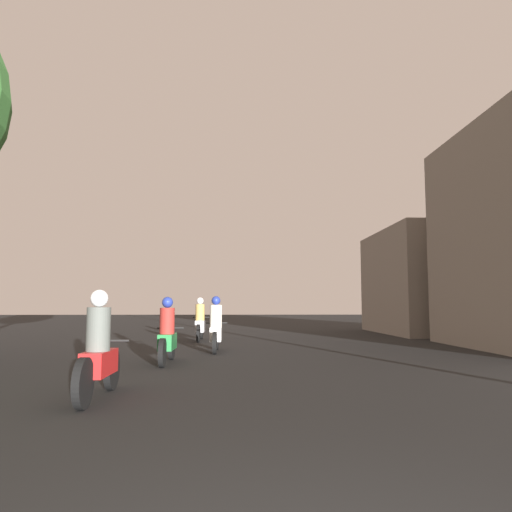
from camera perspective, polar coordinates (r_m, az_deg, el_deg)
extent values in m
cylinder|color=black|center=(8.00, -16.16, -12.25)|extent=(0.10, 0.63, 0.63)
cylinder|color=black|center=(6.66, -19.16, -13.57)|extent=(0.10, 0.63, 0.63)
cube|color=red|center=(7.31, -17.48, -11.57)|extent=(0.30, 0.91, 0.33)
cylinder|color=black|center=(7.72, -16.52, -9.28)|extent=(0.60, 0.04, 0.04)
cylinder|color=#4C514C|center=(7.18, -17.56, -7.97)|extent=(0.32, 0.32, 0.59)
sphere|color=silver|center=(7.18, -17.47, -4.65)|extent=(0.24, 0.24, 0.24)
cylinder|color=black|center=(11.94, -9.62, -10.19)|extent=(0.10, 0.59, 0.59)
cylinder|color=black|center=(10.52, -10.66, -10.82)|extent=(0.10, 0.59, 0.59)
cube|color=#1E6B33|center=(11.22, -10.09, -9.61)|extent=(0.30, 0.94, 0.35)
cylinder|color=black|center=(11.66, -9.74, -8.11)|extent=(0.60, 0.04, 0.04)
cylinder|color=maroon|center=(11.10, -10.12, -7.31)|extent=(0.32, 0.32, 0.56)
sphere|color=navy|center=(11.09, -10.08, -5.24)|extent=(0.24, 0.24, 0.24)
cylinder|color=black|center=(14.35, -4.51, -9.48)|extent=(0.10, 0.57, 0.57)
cylinder|color=black|center=(13.09, -4.74, -9.87)|extent=(0.10, 0.57, 0.57)
cube|color=silver|center=(13.70, -4.61, -8.89)|extent=(0.30, 0.70, 0.37)
cylinder|color=black|center=(14.10, -4.53, -7.63)|extent=(0.60, 0.04, 0.04)
cylinder|color=silver|center=(13.61, -4.61, -6.87)|extent=(0.32, 0.32, 0.60)
sphere|color=navy|center=(13.61, -4.60, -5.10)|extent=(0.24, 0.24, 0.24)
cylinder|color=black|center=(18.65, -6.25, -8.51)|extent=(0.10, 0.60, 0.60)
cylinder|color=black|center=(17.18, -6.61, -8.76)|extent=(0.10, 0.60, 0.60)
cube|color=#ADADB2|center=(17.90, -6.41, -7.98)|extent=(0.30, 0.78, 0.41)
cylinder|color=black|center=(18.37, -6.29, -6.97)|extent=(0.60, 0.04, 0.04)
cylinder|color=#B28E47|center=(17.81, -6.42, -6.42)|extent=(0.32, 0.32, 0.57)
sphere|color=silver|center=(17.81, -6.40, -5.12)|extent=(0.24, 0.24, 0.24)
cube|color=gray|center=(23.74, 20.04, -2.79)|extent=(5.14, 7.11, 4.55)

